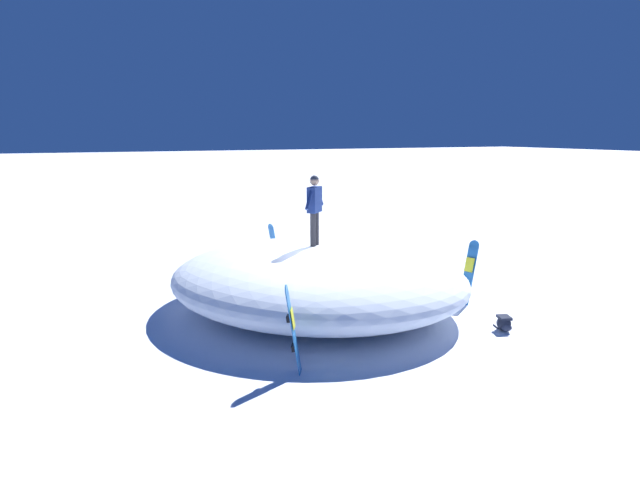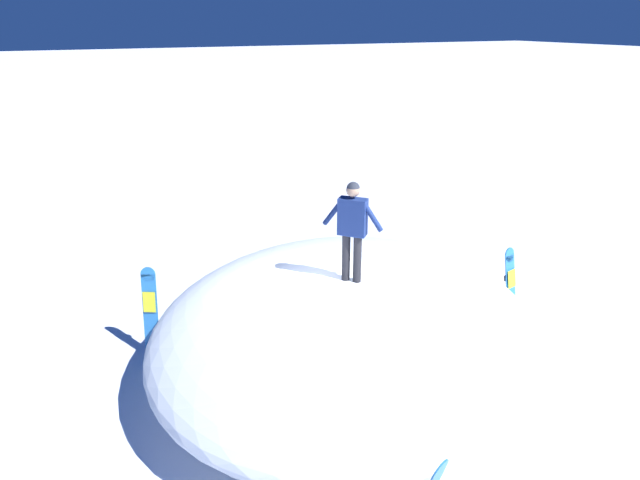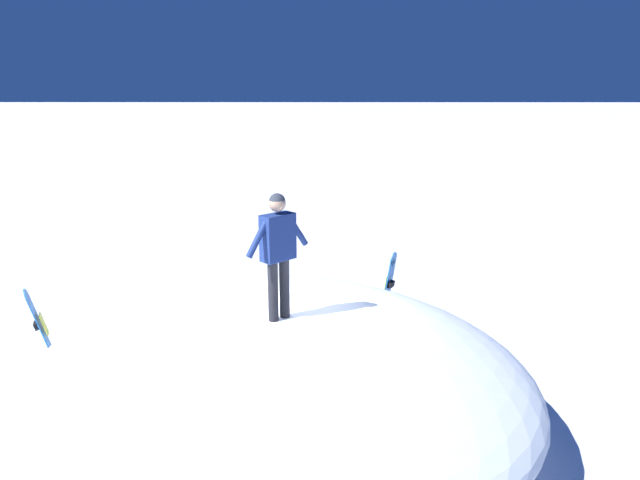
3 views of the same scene
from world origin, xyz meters
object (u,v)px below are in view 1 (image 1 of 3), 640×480
at_px(snowboarder_standing, 315,204).
at_px(backpack_near, 504,323).
at_px(snowboard_tertiary_upright, 469,271).
at_px(snowboard_primary_upright, 292,328).
at_px(snowboard_secondary_upright, 274,248).
at_px(backpack_far, 216,280).

bearing_deg(snowboarder_standing, backpack_near, 46.36).
bearing_deg(snowboard_tertiary_upright, snowboard_primary_upright, -71.49).
xyz_separation_m(snowboarder_standing, snowboard_tertiary_upright, (1.22, 3.89, -1.84)).
height_order(snowboard_primary_upright, snowboard_tertiary_upright, snowboard_primary_upright).
height_order(snowboard_primary_upright, snowboard_secondary_upright, snowboard_primary_upright).
distance_m(snowboarder_standing, snowboard_primary_upright, 4.05).
relative_size(snowboard_primary_upright, backpack_far, 2.96).
bearing_deg(snowboarder_standing, snowboard_primary_upright, -30.19).
bearing_deg(snowboard_primary_upright, backpack_far, -179.84).
relative_size(backpack_near, backpack_far, 0.99).
bearing_deg(snowboard_secondary_upright, backpack_near, 25.14).
bearing_deg(backpack_far, snowboard_tertiary_upright, 53.30).
bearing_deg(backpack_far, snowboarder_standing, 31.07).
bearing_deg(backpack_near, snowboard_secondary_upright, -154.86).
xyz_separation_m(snowboard_primary_upright, backpack_far, (-6.19, -0.02, -0.72)).
distance_m(snowboard_primary_upright, backpack_near, 5.18).
xyz_separation_m(snowboard_tertiary_upright, backpack_near, (1.93, -0.59, -0.68)).
height_order(snowboarder_standing, backpack_near, snowboarder_standing).
xyz_separation_m(snowboard_primary_upright, backpack_near, (0.02, 5.13, -0.71)).
bearing_deg(backpack_far, snowboard_secondary_upright, 103.93).
height_order(snowboard_tertiary_upright, backpack_near, snowboard_tertiary_upright).
height_order(snowboarder_standing, backpack_far, snowboarder_standing).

